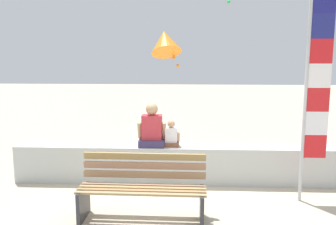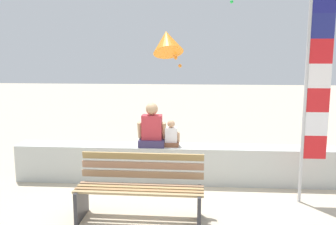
{
  "view_description": "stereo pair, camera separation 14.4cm",
  "coord_description": "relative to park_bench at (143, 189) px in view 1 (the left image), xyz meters",
  "views": [
    {
      "loc": [
        0.2,
        -5.43,
        2.36
      ],
      "look_at": [
        -0.11,
        1.1,
        1.26
      ],
      "focal_mm": 40.39,
      "sensor_mm": 36.0,
      "label": 1
    },
    {
      "loc": [
        0.35,
        -5.42,
        2.36
      ],
      "look_at": [
        -0.11,
        1.1,
        1.26
      ],
      "focal_mm": 40.39,
      "sensor_mm": 36.0,
      "label": 2
    }
  ],
  "objects": [
    {
      "name": "kite_orange",
      "position": [
        0.12,
        3.55,
        2.1
      ],
      "size": [
        0.9,
        1.01,
        0.97
      ],
      "color": "orange"
    },
    {
      "name": "flag_banner",
      "position": [
        2.52,
        0.73,
        1.41
      ],
      "size": [
        0.38,
        0.05,
        3.24
      ],
      "color": "#B7B7BC",
      "rests_on": "ground"
    },
    {
      "name": "ground_plane",
      "position": [
        0.4,
        0.41,
        -0.43
      ],
      "size": [
        40.0,
        40.0,
        0.0
      ],
      "primitive_type": "plane",
      "color": "#BCAD93"
    },
    {
      "name": "park_bench",
      "position": [
        0.0,
        0.0,
        0.0
      ],
      "size": [
        1.79,
        0.64,
        0.88
      ],
      "color": "#9D835A",
      "rests_on": "ground"
    },
    {
      "name": "seawall_ledge",
      "position": [
        0.4,
        1.5,
        -0.09
      ],
      "size": [
        5.69,
        0.47,
        0.66
      ],
      "primitive_type": "cube",
      "color": "#B8BDB8",
      "rests_on": "ground"
    },
    {
      "name": "person_child",
      "position": [
        0.34,
        1.48,
        0.42
      ],
      "size": [
        0.31,
        0.22,
        0.47
      ],
      "color": "brown",
      "rests_on": "seawall_ledge"
    },
    {
      "name": "person_adult",
      "position": [
        0.0,
        1.48,
        0.54
      ],
      "size": [
        0.5,
        0.37,
        0.77
      ],
      "color": "#342E55",
      "rests_on": "seawall_ledge"
    }
  ]
}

